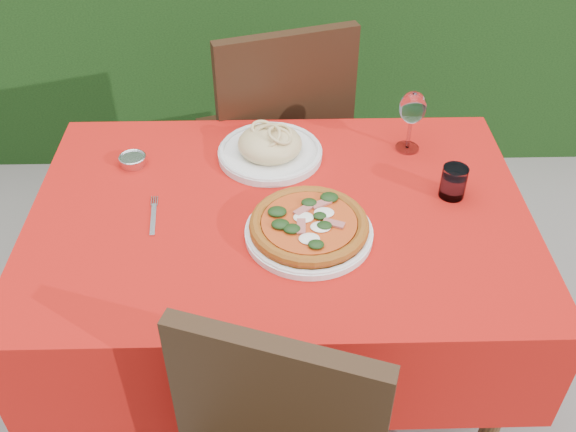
{
  "coord_description": "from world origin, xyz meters",
  "views": [
    {
      "loc": [
        -0.01,
        -1.25,
        1.78
      ],
      "look_at": [
        0.02,
        -0.05,
        0.77
      ],
      "focal_mm": 40.0,
      "sensor_mm": 36.0,
      "label": 1
    }
  ],
  "objects_px": {
    "pizza_plate": "(309,227)",
    "steel_ramekin": "(133,161)",
    "pasta_plate": "(270,148)",
    "water_glass": "(453,183)",
    "chair_far": "(277,137)",
    "fork": "(153,219)",
    "wine_glass": "(412,110)"
  },
  "relations": [
    {
      "from": "pizza_plate",
      "to": "wine_glass",
      "type": "height_order",
      "value": "wine_glass"
    },
    {
      "from": "chair_far",
      "to": "fork",
      "type": "height_order",
      "value": "chair_far"
    },
    {
      "from": "pasta_plate",
      "to": "water_glass",
      "type": "relative_size",
      "value": 3.38
    },
    {
      "from": "pizza_plate",
      "to": "water_glass",
      "type": "relative_size",
      "value": 4.08
    },
    {
      "from": "steel_ramekin",
      "to": "chair_far",
      "type": "bearing_deg",
      "value": 46.0
    },
    {
      "from": "pasta_plate",
      "to": "wine_glass",
      "type": "height_order",
      "value": "wine_glass"
    },
    {
      "from": "water_glass",
      "to": "pasta_plate",
      "type": "bearing_deg",
      "value": 158.18
    },
    {
      "from": "chair_far",
      "to": "water_glass",
      "type": "height_order",
      "value": "chair_far"
    },
    {
      "from": "chair_far",
      "to": "fork",
      "type": "bearing_deg",
      "value": 47.23
    },
    {
      "from": "chair_far",
      "to": "water_glass",
      "type": "bearing_deg",
      "value": 111.07
    },
    {
      "from": "pasta_plate",
      "to": "water_glass",
      "type": "bearing_deg",
      "value": -21.82
    },
    {
      "from": "pasta_plate",
      "to": "chair_far",
      "type": "bearing_deg",
      "value": 86.91
    },
    {
      "from": "fork",
      "to": "steel_ramekin",
      "type": "distance_m",
      "value": 0.25
    },
    {
      "from": "pasta_plate",
      "to": "steel_ramekin",
      "type": "xyz_separation_m",
      "value": [
        -0.38,
        -0.03,
        -0.02
      ]
    },
    {
      "from": "chair_far",
      "to": "pasta_plate",
      "type": "distance_m",
      "value": 0.43
    },
    {
      "from": "chair_far",
      "to": "pasta_plate",
      "type": "bearing_deg",
      "value": 69.69
    },
    {
      "from": "water_glass",
      "to": "steel_ramekin",
      "type": "bearing_deg",
      "value": 169.54
    },
    {
      "from": "water_glass",
      "to": "fork",
      "type": "distance_m",
      "value": 0.76
    },
    {
      "from": "pasta_plate",
      "to": "fork",
      "type": "bearing_deg",
      "value": -137.09
    },
    {
      "from": "chair_far",
      "to": "pizza_plate",
      "type": "distance_m",
      "value": 0.75
    },
    {
      "from": "fork",
      "to": "wine_glass",
      "type": "bearing_deg",
      "value": 18.35
    },
    {
      "from": "wine_glass",
      "to": "pasta_plate",
      "type": "bearing_deg",
      "value": -175.75
    },
    {
      "from": "pasta_plate",
      "to": "steel_ramekin",
      "type": "height_order",
      "value": "pasta_plate"
    },
    {
      "from": "chair_far",
      "to": "pizza_plate",
      "type": "relative_size",
      "value": 2.82
    },
    {
      "from": "water_glass",
      "to": "wine_glass",
      "type": "relative_size",
      "value": 0.47
    },
    {
      "from": "water_glass",
      "to": "steel_ramekin",
      "type": "xyz_separation_m",
      "value": [
        -0.85,
        0.16,
        -0.03
      ]
    },
    {
      "from": "steel_ramekin",
      "to": "pizza_plate",
      "type": "bearing_deg",
      "value": -32.94
    },
    {
      "from": "pasta_plate",
      "to": "fork",
      "type": "height_order",
      "value": "pasta_plate"
    },
    {
      "from": "pizza_plate",
      "to": "steel_ramekin",
      "type": "relative_size",
      "value": 5.1
    },
    {
      "from": "wine_glass",
      "to": "fork",
      "type": "distance_m",
      "value": 0.75
    },
    {
      "from": "pasta_plate",
      "to": "water_glass",
      "type": "height_order",
      "value": "water_glass"
    },
    {
      "from": "pizza_plate",
      "to": "steel_ramekin",
      "type": "height_order",
      "value": "pizza_plate"
    }
  ]
}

